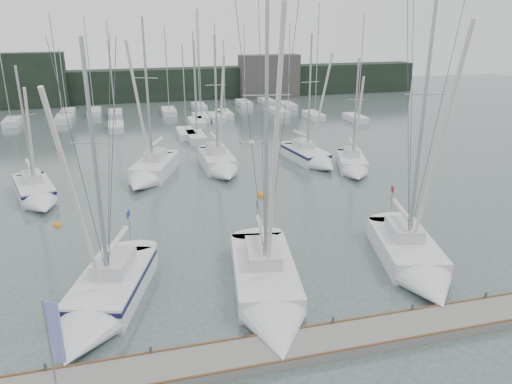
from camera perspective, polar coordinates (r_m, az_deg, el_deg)
ground at (r=26.09m, az=1.01°, el=-11.23°), size 160.00×160.00×0.00m
dock at (r=22.03m, az=4.77°, el=-17.23°), size 24.00×2.00×0.40m
far_treeline at (r=84.42m, az=-10.96°, el=11.96°), size 90.00×4.00×5.00m
far_building_left at (r=83.16m, az=-25.04°, el=11.44°), size 12.00×3.00×8.00m
far_building_right at (r=85.58m, az=1.51°, el=13.08°), size 10.00×3.00×7.00m
mast_forest at (r=67.38m, az=-11.36°, el=8.29°), size 54.27×25.50×14.88m
sailboat_near_left at (r=24.97m, az=-17.35°, el=-12.16°), size 5.65×9.59×13.56m
sailboat_near_center at (r=24.54m, az=1.56°, el=-11.91°), size 4.86×11.22×16.90m
sailboat_near_right at (r=28.71m, az=17.81°, el=-7.87°), size 5.16×9.80×16.12m
sailboat_mid_a at (r=40.88m, az=-23.73°, el=-0.30°), size 4.41×8.03×10.76m
sailboat_mid_b at (r=43.26m, az=-12.16°, el=2.09°), size 5.63×8.90×14.08m
sailboat_mid_c at (r=44.70m, az=-4.11°, el=3.06°), size 2.69×8.19×12.57m
sailboat_mid_d at (r=47.31m, az=6.49°, el=3.88°), size 3.68×8.08×12.59m
sailboat_mid_e at (r=45.41m, az=11.08°, el=2.86°), size 4.46×7.67×10.55m
buoy_b at (r=38.85m, az=0.62°, el=-0.47°), size 0.68×0.68×0.68m
buoy_c at (r=36.06m, az=-21.71°, el=-3.60°), size 0.54×0.54×0.54m
dock_banner at (r=19.71m, az=-22.16°, el=-15.14°), size 0.55×0.22×3.77m
seagull at (r=23.55m, az=-0.49°, el=5.69°), size 1.08×0.51×0.21m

